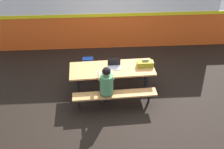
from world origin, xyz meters
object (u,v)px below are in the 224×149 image
laptop_silver (114,66)px  student_nearer (106,84)px  backpack_dark (88,65)px  picnic_table_main (112,74)px  toolbox_grey (145,64)px

laptop_silver → student_nearer: bearing=-110.5°
laptop_silver → backpack_dark: size_ratio=0.75×
picnic_table_main → laptop_silver: laptop_silver is taller
toolbox_grey → laptop_silver: bearing=179.7°
picnic_table_main → backpack_dark: size_ratio=4.79×
picnic_table_main → backpack_dark: (-0.63, 0.97, -0.36)m
student_nearer → laptop_silver: 0.65m
picnic_table_main → toolbox_grey: toolbox_grey is taller
student_nearer → backpack_dark: size_ratio=2.74×
student_nearer → laptop_silver: bearing=69.5°
student_nearer → backpack_dark: (-0.46, 1.53, -0.49)m
picnic_table_main → toolbox_grey: bearing=2.5°
picnic_table_main → backpack_dark: picnic_table_main is taller
picnic_table_main → backpack_dark: bearing=122.9°
picnic_table_main → student_nearer: 0.60m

